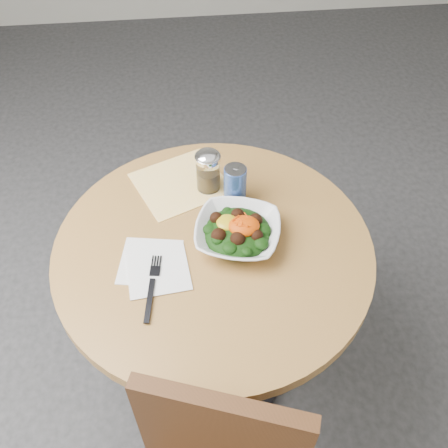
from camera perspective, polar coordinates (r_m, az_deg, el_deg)
name	(u,v)px	position (r m, az deg, el deg)	size (l,w,h in m)	color
ground	(216,367)	(2.04, -0.89, -15.98)	(6.00, 6.00, 0.00)	#2B2B2D
table	(214,285)	(1.56, -1.12, -6.97)	(0.90, 0.90, 0.75)	black
cloth_napkin	(181,183)	(1.58, -4.96, 4.69)	(0.26, 0.24, 0.00)	#FDAE0D
paper_napkins	(154,266)	(1.37, -7.99, -4.76)	(0.20, 0.22, 0.00)	white
salad_bowl	(238,232)	(1.39, 1.58, -0.91)	(0.29, 0.29, 0.09)	silver
fork	(152,285)	(1.32, -8.21, -6.97)	(0.05, 0.21, 0.00)	black
spice_shaker	(208,171)	(1.52, -1.82, 6.10)	(0.08, 0.08, 0.14)	silver
beverage_can	(235,185)	(1.48, 1.27, 4.49)	(0.07, 0.07, 0.13)	navy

